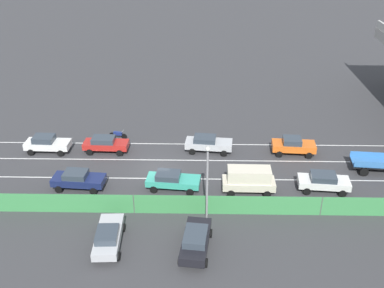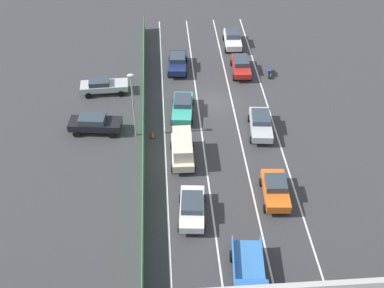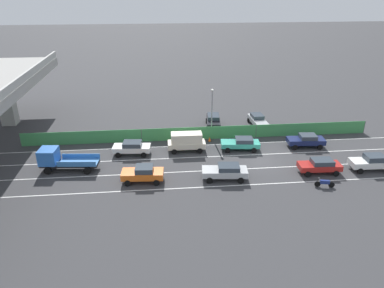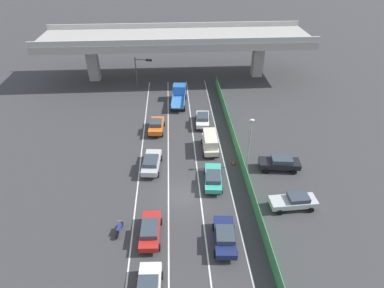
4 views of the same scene
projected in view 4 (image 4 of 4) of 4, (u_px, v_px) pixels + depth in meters
name	position (u px, v px, depth m)	size (l,w,h in m)	color
ground_plane	(184.00, 195.00, 34.49)	(300.00, 300.00, 0.00)	#38383A
lane_line_left_edge	(140.00, 162.00, 39.37)	(0.14, 48.42, 0.01)	silver
lane_line_mid_left	(168.00, 161.00, 39.54)	(0.14, 48.42, 0.01)	silver
lane_line_mid_right	(196.00, 160.00, 39.72)	(0.14, 48.42, 0.01)	silver
lane_line_right_edge	(223.00, 159.00, 39.90)	(0.14, 48.42, 0.01)	silver
elevated_overpass	(176.00, 40.00, 57.42)	(47.44, 11.05, 8.71)	#A09E99
green_fence	(239.00, 152.00, 39.52)	(0.10, 44.52, 1.70)	#3D8E4C
car_sedan_red	(150.00, 230.00, 29.36)	(2.08, 4.48, 1.56)	red
car_sedan_white	(203.00, 119.00, 46.29)	(2.34, 4.49, 1.59)	white
car_sedan_silver	(151.00, 162.00, 37.78)	(2.42, 4.78, 1.59)	#B7BABC
car_sedan_navy	(225.00, 236.00, 28.79)	(2.31, 4.61, 1.58)	navy
car_taxi_teal	(213.00, 178.00, 35.53)	(2.41, 4.78, 1.52)	teal
car_taxi_orange	(156.00, 125.00, 44.75)	(2.29, 4.32, 1.68)	orange
car_van_cream	(210.00, 142.00, 40.76)	(2.06, 4.48, 2.25)	beige
flatbed_truck_blue	(179.00, 94.00, 52.18)	(2.70, 6.26, 2.46)	black
motorcycle	(119.00, 229.00, 30.06)	(0.66, 1.93, 0.93)	black
parked_wagon_silver	(294.00, 201.00, 32.52)	(4.76, 2.11, 1.57)	#B2B5B7
parked_sedan_dark	(280.00, 163.00, 37.69)	(4.87, 2.43, 1.67)	black
traffic_light	(141.00, 67.00, 55.29)	(2.97, 1.02, 5.39)	#47474C
street_lamp	(250.00, 138.00, 36.47)	(0.60, 0.36, 6.43)	gray
traffic_cone	(234.00, 162.00, 38.81)	(0.47, 0.47, 0.63)	orange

